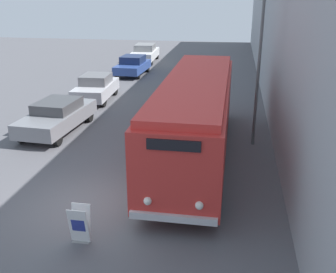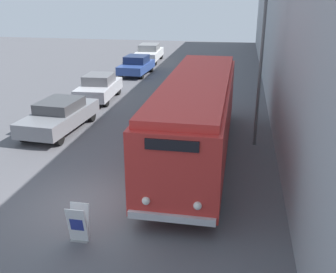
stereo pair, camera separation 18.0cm
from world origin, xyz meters
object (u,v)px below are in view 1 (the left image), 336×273
vintage_bus (196,113)px  sign_board (80,225)px  parked_car_distant (145,53)px  streetlamp (262,25)px  parked_car_near (57,116)px  parked_car_mid (96,88)px  parked_car_far (133,65)px

vintage_bus → sign_board: (-2.33, -6.07, -1.25)m
parked_car_distant → vintage_bus: bearing=-74.4°
streetlamp → parked_car_distant: size_ratio=1.61×
parked_car_near → parked_car_mid: bearing=94.3°
sign_board → parked_car_far: bearing=100.7°
sign_board → parked_car_far: parked_car_far is taller
sign_board → parked_car_mid: (-4.23, 13.33, 0.26)m
parked_car_mid → parked_car_far: 7.38m
vintage_bus → parked_car_distant: vintage_bus is taller
parked_car_far → vintage_bus: bearing=-64.5°
sign_board → parked_car_mid: parked_car_mid is taller
parked_car_mid → vintage_bus: bearing=-50.6°
sign_board → streetlamp: 10.02m
vintage_bus → sign_board: size_ratio=10.78×
vintage_bus → parked_car_distant: bearing=107.9°
vintage_bus → parked_car_far: size_ratio=2.67×
sign_board → parked_car_far: size_ratio=0.25×
vintage_bus → streetlamp: (2.30, 1.65, 3.14)m
sign_board → parked_car_distant: 26.80m
vintage_bus → streetlamp: streetlamp is taller
streetlamp → parked_car_near: (-8.78, 0.14, -4.14)m
parked_car_near → parked_car_far: (0.23, 12.84, -0.02)m
parked_car_near → parked_car_mid: (-0.08, 5.46, 0.01)m
vintage_bus → parked_car_distant: (-6.60, 20.38, -0.96)m
parked_car_mid → parked_car_far: bearing=84.8°
sign_board → parked_car_far: (-3.92, 20.70, 0.23)m
parked_car_mid → parked_car_distant: size_ratio=0.86×
parked_car_mid → sign_board: bearing=-75.1°
vintage_bus → parked_car_mid: size_ratio=2.67×
parked_car_distant → parked_car_mid: bearing=-92.2°
streetlamp → parked_car_far: bearing=123.4°
vintage_bus → parked_car_mid: 9.83m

